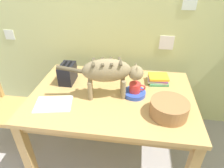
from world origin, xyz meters
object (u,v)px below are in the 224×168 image
dining_table (112,102)px  cat (110,72)px  coffee_mug (135,87)px  wicker_basket (169,108)px  magazine (54,104)px  saucer_bowl (134,93)px  wooden_chair_near (4,109)px  toaster (68,73)px  book_stack (158,79)px

dining_table → cat: size_ratio=2.07×
coffee_mug → wicker_basket: (0.25, -0.21, -0.02)m
cat → magazine: size_ratio=2.34×
cat → coffee_mug: 0.26m
magazine → wicker_basket: bearing=-11.5°
magazine → saucer_bowl: bearing=7.5°
coffee_mug → cat: bearing=-168.5°
saucer_bowl → wooden_chair_near: wooden_chair_near is taller
dining_table → coffee_mug: coffee_mug is taller
cat → wooden_chair_near: (-1.05, 0.02, -0.50)m
cat → wicker_basket: (0.45, -0.17, -0.17)m
saucer_bowl → magazine: (-0.62, -0.22, -0.02)m
coffee_mug → wooden_chair_near: bearing=-178.8°
dining_table → cat: (-0.01, -0.03, 0.31)m
cat → wicker_basket: size_ratio=2.41×
coffee_mug → magazine: bearing=-161.0°
coffee_mug → toaster: toaster is taller
saucer_bowl → wicker_basket: size_ratio=0.67×
wicker_basket → dining_table: bearing=155.4°
wooden_chair_near → cat: bearing=88.6°
dining_table → cat: cat is taller
saucer_bowl → wooden_chair_near: 1.28m
coffee_mug → wicker_basket: 0.33m
saucer_bowl → cat: bearing=-168.3°
dining_table → magazine: size_ratio=4.84×
book_stack → wooden_chair_near: wooden_chair_near is taller
book_stack → wooden_chair_near: size_ratio=0.20×
book_stack → magazine: bearing=-151.8°
dining_table → saucer_bowl: saucer_bowl is taller
dining_table → magazine: (-0.43, -0.20, 0.09)m
dining_table → wooden_chair_near: size_ratio=1.46×
cat → wicker_basket: cat is taller
coffee_mug → toaster: size_ratio=0.67×
saucer_bowl → wooden_chair_near: size_ratio=0.20×
book_stack → wicker_basket: bearing=-83.6°
cat → toaster: cat is taller
cat → coffee_mug: cat is taller
book_stack → wooden_chair_near: 1.51m
dining_table → magazine: bearing=-155.0°
magazine → cat: bearing=10.8°
saucer_bowl → book_stack: book_stack is taller
dining_table → cat: 0.31m
dining_table → wicker_basket: (0.44, -0.20, 0.14)m
coffee_mug → wooden_chair_near: size_ratio=0.14×
toaster → wooden_chair_near: wooden_chair_near is taller
cat → wooden_chair_near: size_ratio=0.71×
saucer_bowl → wicker_basket: wicker_basket is taller
coffee_mug → toaster: 0.63m
cat → wicker_basket: 0.51m
cat → magazine: (-0.42, -0.17, -0.23)m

